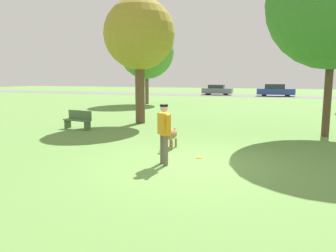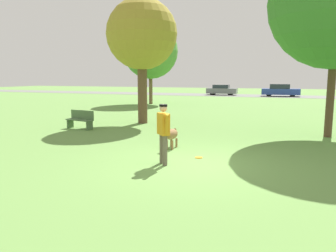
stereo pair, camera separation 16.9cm
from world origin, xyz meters
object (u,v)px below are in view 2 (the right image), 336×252
at_px(person, 163,129).
at_px(parked_car_blue, 281,90).
at_px(tree_far_left, 150,51).
at_px(park_bench, 81,119).
at_px(parked_car_grey, 222,90).
at_px(frisbee, 199,158).
at_px(tree_near_left, 142,35).
at_px(dog, 171,135).

relative_size(person, parked_car_blue, 0.37).
height_order(tree_far_left, park_bench, tree_far_left).
height_order(parked_car_grey, park_bench, parked_car_grey).
height_order(frisbee, tree_near_left, tree_near_left).
bearing_deg(tree_near_left, dog, -55.93).
height_order(frisbee, park_bench, park_bench).
bearing_deg(tree_far_left, frisbee, -61.97).
xyz_separation_m(frisbee, tree_far_left, (-9.12, 17.14, 4.50)).
bearing_deg(frisbee, tree_far_left, 118.03).
xyz_separation_m(person, frisbee, (0.71, 1.02, -0.96)).
relative_size(parked_car_grey, park_bench, 2.70).
bearing_deg(person, tree_far_left, 163.52).
bearing_deg(tree_near_left, parked_car_grey, 93.22).
bearing_deg(tree_far_left, tree_near_left, -68.11).
xyz_separation_m(parked_car_blue, park_bench, (-7.57, -29.36, -0.27)).
bearing_deg(park_bench, parked_car_grey, 100.22).
relative_size(person, frisbee, 7.37).
bearing_deg(person, frisbee, 103.79).
distance_m(person, frisbee, 1.58).
relative_size(tree_far_left, parked_car_grey, 1.76).
bearing_deg(parked_car_blue, dog, -95.89).
distance_m(frisbee, park_bench, 7.33).
xyz_separation_m(tree_near_left, tree_far_left, (-4.46, 11.10, 0.11)).
height_order(parked_car_blue, park_bench, parked_car_blue).
relative_size(person, dog, 1.59).
height_order(tree_far_left, parked_car_blue, tree_far_left).
distance_m(dog, frisbee, 1.58).
height_order(tree_near_left, parked_car_blue, tree_near_left).
xyz_separation_m(tree_far_left, parked_car_blue, (10.18, 15.55, -3.80)).
height_order(tree_near_left, park_bench, tree_near_left).
distance_m(person, tree_far_left, 20.32).
bearing_deg(frisbee, person, -124.88).
bearing_deg(frisbee, dog, 142.54).
bearing_deg(tree_far_left, park_bench, -79.31).
height_order(dog, frisbee, dog).
bearing_deg(parked_car_blue, park_bench, -106.29).
bearing_deg(parked_car_blue, parked_car_grey, 173.58).
distance_m(dog, tree_far_left, 18.50).
xyz_separation_m(dog, park_bench, (-5.31, 2.41, -0.01)).
height_order(dog, park_bench, park_bench).
bearing_deg(parked_car_grey, parked_car_blue, -7.02).
xyz_separation_m(tree_far_left, park_bench, (2.61, -13.80, -4.06)).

